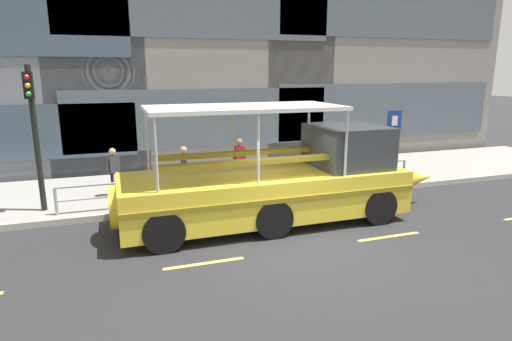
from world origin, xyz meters
The scene contains 12 objects.
ground_plane centered at (0.00, 0.00, 0.00)m, with size 120.00×120.00×0.00m, color #2B2B2D.
sidewalk centered at (0.00, 5.60, 0.09)m, with size 32.00×4.80×0.18m, color #99968E.
curb_edge centered at (0.00, 3.11, 0.09)m, with size 32.00×0.18×0.18m, color #B2ADA3.
lane_centreline centered at (0.00, -0.57, 0.00)m, with size 25.80×0.12×0.01m.
curb_guardrail centered at (0.08, 3.45, 0.74)m, with size 11.75×0.09×0.82m.
traffic_light_pole centered at (-6.15, 3.98, 2.68)m, with size 0.24×0.46×4.13m.
parking_sign centered at (5.77, 4.04, 1.92)m, with size 0.60×0.12×2.55m.
duck_tour_boat centered at (0.35, 1.49, 1.10)m, with size 9.72×2.62×3.25m.
pedestrian_near_bow centered at (3.38, 4.59, 1.13)m, with size 0.44×0.24×1.58m.
pedestrian_mid_left centered at (0.03, 4.82, 1.19)m, with size 0.48×0.23×1.68m.
pedestrian_mid_right centered at (-1.99, 4.32, 1.15)m, with size 0.25×0.45×1.60m.
pedestrian_near_stern centered at (-4.16, 4.92, 1.13)m, with size 0.41×0.29×1.57m.
Camera 1 is at (-4.08, -9.05, 4.12)m, focal length 29.60 mm.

